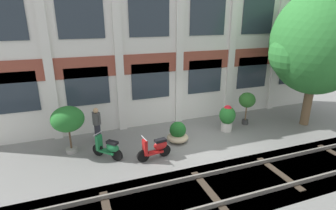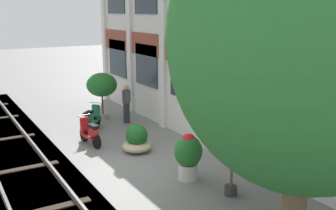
{
  "view_description": "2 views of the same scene",
  "coord_description": "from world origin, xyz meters",
  "px_view_note": "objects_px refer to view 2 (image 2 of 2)",
  "views": [
    {
      "loc": [
        -4.87,
        -8.96,
        5.22
      ],
      "look_at": [
        -1.23,
        0.96,
        1.6
      ],
      "focal_mm": 28.0,
      "sensor_mm": 36.0,
      "label": 1
    },
    {
      "loc": [
        9.87,
        -4.68,
        4.41
      ],
      "look_at": [
        -1.29,
        1.97,
        1.3
      ],
      "focal_mm": 42.0,
      "sensor_mm": 36.0,
      "label": 2
    }
  ],
  "objects_px": {
    "potted_plant_wide_bowl": "(137,140)",
    "scooter_second_parked": "(91,119)",
    "scooter_near_curb": "(91,133)",
    "resident_by_doorway": "(126,103)",
    "broadleaf_tree": "(307,44)",
    "potted_plant_terracotta_small": "(102,85)",
    "potted_plant_low_pan": "(232,148)",
    "potted_plant_fluted_column": "(188,154)"
  },
  "relations": [
    {
      "from": "potted_plant_low_pan",
      "to": "potted_plant_terracotta_small",
      "type": "distance_m",
      "value": 8.3
    },
    {
      "from": "scooter_near_curb",
      "to": "scooter_second_parked",
      "type": "relative_size",
      "value": 1.31
    },
    {
      "from": "potted_plant_wide_bowl",
      "to": "potted_plant_terracotta_small",
      "type": "distance_m",
      "value": 4.52
    },
    {
      "from": "potted_plant_fluted_column",
      "to": "potted_plant_terracotta_small",
      "type": "distance_m",
      "value": 7.01
    },
    {
      "from": "potted_plant_terracotta_small",
      "to": "scooter_second_parked",
      "type": "bearing_deg",
      "value": -36.75
    },
    {
      "from": "broadleaf_tree",
      "to": "potted_plant_wide_bowl",
      "type": "bearing_deg",
      "value": 176.5
    },
    {
      "from": "scooter_second_parked",
      "to": "potted_plant_terracotta_small",
      "type": "bearing_deg",
      "value": 9.33
    },
    {
      "from": "broadleaf_tree",
      "to": "potted_plant_terracotta_small",
      "type": "bearing_deg",
      "value": 174.96
    },
    {
      "from": "potted_plant_wide_bowl",
      "to": "potted_plant_low_pan",
      "type": "relative_size",
      "value": 0.57
    },
    {
      "from": "potted_plant_fluted_column",
      "to": "scooter_near_curb",
      "type": "distance_m",
      "value": 4.16
    },
    {
      "from": "potted_plant_low_pan",
      "to": "broadleaf_tree",
      "type": "bearing_deg",
      "value": -20.16
    },
    {
      "from": "potted_plant_fluted_column",
      "to": "resident_by_doorway",
      "type": "bearing_deg",
      "value": 171.13
    },
    {
      "from": "broadleaf_tree",
      "to": "potted_plant_low_pan",
      "type": "distance_m",
      "value": 4.05
    },
    {
      "from": "scooter_near_curb",
      "to": "potted_plant_terracotta_small",
      "type": "bearing_deg",
      "value": -35.78
    },
    {
      "from": "scooter_second_parked",
      "to": "resident_by_doorway",
      "type": "relative_size",
      "value": 0.68
    },
    {
      "from": "scooter_second_parked",
      "to": "resident_by_doorway",
      "type": "height_order",
      "value": "resident_by_doorway"
    },
    {
      "from": "potted_plant_low_pan",
      "to": "scooter_near_curb",
      "type": "relative_size",
      "value": 1.2
    },
    {
      "from": "potted_plant_terracotta_small",
      "to": "scooter_near_curb",
      "type": "distance_m",
      "value": 3.57
    },
    {
      "from": "potted_plant_wide_bowl",
      "to": "scooter_second_parked",
      "type": "distance_m",
      "value": 3.06
    },
    {
      "from": "potted_plant_fluted_column",
      "to": "potted_plant_wide_bowl",
      "type": "bearing_deg",
      "value": -174.73
    },
    {
      "from": "potted_plant_wide_bowl",
      "to": "scooter_near_curb",
      "type": "distance_m",
      "value": 1.7
    },
    {
      "from": "broadleaf_tree",
      "to": "scooter_second_parked",
      "type": "bearing_deg",
      "value": -179.88
    },
    {
      "from": "resident_by_doorway",
      "to": "broadleaf_tree",
      "type": "bearing_deg",
      "value": 139.08
    },
    {
      "from": "potted_plant_low_pan",
      "to": "scooter_near_curb",
      "type": "xyz_separation_m",
      "value": [
        -5.27,
        -1.68,
        -0.78
      ]
    },
    {
      "from": "scooter_second_parked",
      "to": "broadleaf_tree",
      "type": "bearing_deg",
      "value": -133.8
    },
    {
      "from": "potted_plant_wide_bowl",
      "to": "scooter_near_curb",
      "type": "xyz_separation_m",
      "value": [
        -1.34,
        -1.06,
        0.06
      ]
    },
    {
      "from": "potted_plant_wide_bowl",
      "to": "potted_plant_fluted_column",
      "type": "height_order",
      "value": "potted_plant_fluted_column"
    },
    {
      "from": "broadleaf_tree",
      "to": "potted_plant_fluted_column",
      "type": "height_order",
      "value": "broadleaf_tree"
    },
    {
      "from": "potted_plant_low_pan",
      "to": "scooter_second_parked",
      "type": "height_order",
      "value": "potted_plant_low_pan"
    },
    {
      "from": "scooter_near_curb",
      "to": "potted_plant_low_pan",
      "type": "bearing_deg",
      "value": -169.97
    },
    {
      "from": "broadleaf_tree",
      "to": "resident_by_doorway",
      "type": "relative_size",
      "value": 4.17
    },
    {
      "from": "scooter_near_curb",
      "to": "resident_by_doorway",
      "type": "distance_m",
      "value": 2.95
    },
    {
      "from": "potted_plant_low_pan",
      "to": "scooter_near_curb",
      "type": "height_order",
      "value": "potted_plant_low_pan"
    },
    {
      "from": "scooter_near_curb",
      "to": "potted_plant_wide_bowl",
      "type": "bearing_deg",
      "value": -149.29
    },
    {
      "from": "potted_plant_low_pan",
      "to": "scooter_near_curb",
      "type": "distance_m",
      "value": 5.58
    },
    {
      "from": "scooter_near_curb",
      "to": "scooter_second_parked",
      "type": "distance_m",
      "value": 1.8
    },
    {
      "from": "potted_plant_wide_bowl",
      "to": "scooter_second_parked",
      "type": "relative_size",
      "value": 0.89
    },
    {
      "from": "potted_plant_low_pan",
      "to": "resident_by_doorway",
      "type": "xyz_separation_m",
      "value": [
        -7.19,
        0.53,
        -0.39
      ]
    },
    {
      "from": "scooter_second_parked",
      "to": "resident_by_doorway",
      "type": "distance_m",
      "value": 1.65
    },
    {
      "from": "potted_plant_low_pan",
      "to": "potted_plant_wide_bowl",
      "type": "bearing_deg",
      "value": -171.03
    },
    {
      "from": "scooter_near_curb",
      "to": "resident_by_doorway",
      "type": "bearing_deg",
      "value": -56.64
    },
    {
      "from": "potted_plant_fluted_column",
      "to": "resident_by_doorway",
      "type": "xyz_separation_m",
      "value": [
        -5.86,
        0.91,
        0.11
      ]
    }
  ]
}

